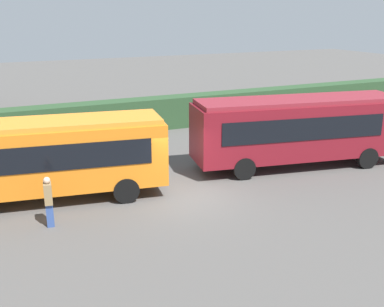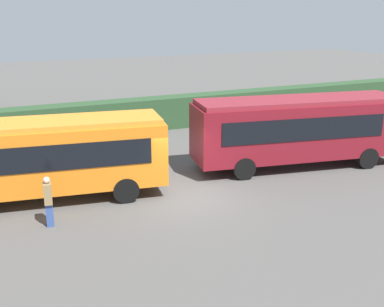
# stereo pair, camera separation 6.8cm
# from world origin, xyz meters

# --- Properties ---
(ground_plane) EXTENTS (112.54, 112.54, 0.00)m
(ground_plane) POSITION_xyz_m (0.00, 0.00, 0.00)
(ground_plane) COLOR #514F4C
(bus_orange) EXTENTS (9.07, 3.73, 3.16)m
(bus_orange) POSITION_xyz_m (-4.74, 1.97, 1.82)
(bus_orange) COLOR orange
(bus_orange) RESTS_ON ground_plane
(bus_maroon) EXTENTS (10.20, 4.24, 3.26)m
(bus_maroon) POSITION_xyz_m (6.44, 1.36, 1.87)
(bus_maroon) COLOR maroon
(bus_maroon) RESTS_ON ground_plane
(person_left) EXTENTS (0.31, 0.46, 1.79)m
(person_left) POSITION_xyz_m (-5.21, -0.43, 0.94)
(person_left) COLOR #334C8C
(person_left) RESTS_ON ground_plane
(person_center) EXTENTS (0.53, 0.41, 1.80)m
(person_center) POSITION_xyz_m (5.75, 3.57, 0.95)
(person_center) COLOR #4C6B47
(person_center) RESTS_ON ground_plane
(hedge_row) EXTENTS (68.27, 1.43, 1.93)m
(hedge_row) POSITION_xyz_m (0.00, 11.09, 0.97)
(hedge_row) COLOR #294729
(hedge_row) RESTS_ON ground_plane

